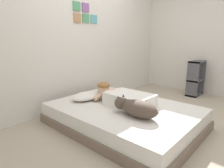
% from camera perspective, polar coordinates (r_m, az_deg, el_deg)
% --- Properties ---
extents(ground_plane, '(12.87, 12.87, 0.00)m').
position_cam_1_polar(ground_plane, '(2.90, 12.04, -11.33)').
color(ground_plane, tan).
extents(back_wall, '(4.44, 0.12, 2.50)m').
position_cam_1_polar(back_wall, '(3.61, -8.29, 13.95)').
color(back_wall, silver).
rests_on(back_wall, ground).
extents(side_wall_right, '(0.10, 5.86, 2.50)m').
position_cam_1_polar(side_wall_right, '(4.83, 24.51, 12.64)').
color(side_wall_right, silver).
rests_on(side_wall_right, ground).
extents(bed, '(1.44, 1.99, 0.29)m').
position_cam_1_polar(bed, '(2.72, 3.29, -9.45)').
color(bed, '#726051').
rests_on(bed, ground).
extents(pillow, '(0.52, 0.32, 0.11)m').
position_cam_1_polar(pillow, '(2.97, -7.52, -3.52)').
color(pillow, white).
rests_on(pillow, bed).
extents(person_lying, '(0.43, 0.92, 0.27)m').
position_cam_1_polar(person_lying, '(2.72, 2.91, -3.84)').
color(person_lying, silver).
rests_on(person_lying, bed).
extents(dog, '(0.26, 0.57, 0.21)m').
position_cam_1_polar(dog, '(2.31, 7.35, -7.09)').
color(dog, '#4C3D33').
rests_on(dog, bed).
extents(coffee_cup, '(0.12, 0.09, 0.07)m').
position_cam_1_polar(coffee_cup, '(2.95, -0.50, -3.85)').
color(coffee_cup, teal).
rests_on(coffee_cup, bed).
extents(cell_phone, '(0.07, 0.14, 0.01)m').
position_cam_1_polar(cell_phone, '(2.52, 6.18, -7.73)').
color(cell_phone, black).
rests_on(cell_phone, bed).
extents(bookshelf, '(0.45, 0.24, 0.75)m').
position_cam_1_polar(bookshelf, '(4.51, 23.64, 1.59)').
color(bookshelf, '#4C4C51').
rests_on(bookshelf, ground).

